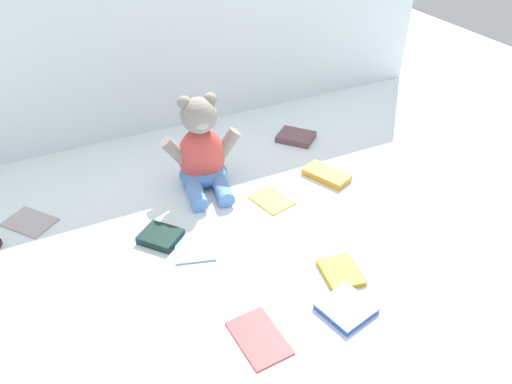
% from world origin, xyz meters
% --- Properties ---
extents(ground_plane, '(3.20, 3.20, 0.00)m').
position_xyz_m(ground_plane, '(0.00, 0.00, 0.00)').
color(ground_plane, silver).
extents(backdrop_drape, '(1.83, 0.03, 0.61)m').
position_xyz_m(backdrop_drape, '(0.00, 0.50, 0.31)').
color(backdrop_drape, white).
rests_on(backdrop_drape, ground_plane).
extents(teddy_bear, '(0.22, 0.21, 0.26)m').
position_xyz_m(teddy_bear, '(-0.07, 0.13, 0.10)').
color(teddy_bear, '#D84C47').
rests_on(teddy_bear, ground_plane).
extents(book_case_0, '(0.14, 0.15, 0.01)m').
position_xyz_m(book_case_0, '(-0.53, 0.16, 0.00)').
color(book_case_0, '#A09898').
rests_on(book_case_0, ground_plane).
extents(book_case_1, '(0.09, 0.14, 0.01)m').
position_xyz_m(book_case_1, '(-0.17, -0.42, 0.00)').
color(book_case_1, '#BF4142').
rests_on(book_case_1, ground_plane).
extents(book_case_2, '(0.11, 0.12, 0.01)m').
position_xyz_m(book_case_2, '(0.06, -0.03, 0.00)').
color(book_case_2, yellow).
rests_on(book_case_2, ground_plane).
extents(book_case_3, '(0.10, 0.11, 0.01)m').
position_xyz_m(book_case_3, '(0.07, -0.34, 0.01)').
color(book_case_3, gold).
rests_on(book_case_3, ground_plane).
extents(book_case_5, '(0.14, 0.14, 0.02)m').
position_xyz_m(book_case_5, '(0.28, 0.23, 0.01)').
color(book_case_5, brown).
rests_on(book_case_5, ground_plane).
extents(book_case_6, '(0.11, 0.15, 0.02)m').
position_xyz_m(book_case_6, '(0.25, -0.00, 0.01)').
color(book_case_6, orange).
rests_on(book_case_6, ground_plane).
extents(book_case_7, '(0.12, 0.13, 0.01)m').
position_xyz_m(book_case_7, '(-0.19, -0.12, 0.00)').
color(book_case_7, '#82A9DC').
rests_on(book_case_7, ground_plane).
extents(book_case_8, '(0.12, 0.11, 0.01)m').
position_xyz_m(book_case_8, '(0.02, -0.43, 0.01)').
color(book_case_8, blue).
rests_on(book_case_8, ground_plane).
extents(book_case_9, '(0.12, 0.12, 0.02)m').
position_xyz_m(book_case_9, '(-0.25, -0.05, 0.01)').
color(book_case_9, black).
rests_on(book_case_9, ground_plane).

